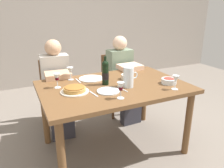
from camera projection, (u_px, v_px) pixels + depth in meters
ground_plane at (114, 147)px, 2.52m from camera, size 8.00×8.00×0.00m
back_wall at (57, 14)px, 4.30m from camera, size 8.00×0.10×2.80m
dining_table at (114, 93)px, 2.30m from camera, size 1.50×1.00×0.76m
wine_bottle at (105, 73)px, 2.25m from camera, size 0.07×0.07×0.30m
water_pitcher at (128, 78)px, 2.19m from camera, size 0.16×0.11×0.21m
baked_tart at (75, 89)px, 2.07m from camera, size 0.27×0.27×0.06m
salad_bowl at (169, 81)px, 2.31m from camera, size 0.16×0.16×0.07m
olive_bowl at (127, 76)px, 2.45m from camera, size 0.14×0.14×0.06m
wine_glass_left_diner at (70, 71)px, 2.41m from camera, size 0.07×0.07×0.14m
wine_glass_right_diner at (176, 80)px, 2.12m from camera, size 0.07×0.07×0.14m
wine_glass_centre at (57, 78)px, 2.16m from camera, size 0.07×0.07×0.15m
wine_glass_spare at (121, 87)px, 1.91m from camera, size 0.07×0.07×0.15m
dinner_plate_left_setting at (91, 79)px, 2.46m from camera, size 0.27×0.27×0.01m
dinner_plate_right_setting at (108, 91)px, 2.09m from camera, size 0.22×0.22×0.01m
fork_left_setting at (78, 81)px, 2.40m from camera, size 0.02×0.16×0.00m
knife_left_setting at (103, 77)px, 2.52m from camera, size 0.02×0.18×0.00m
knife_right_setting at (122, 89)px, 2.15m from camera, size 0.03×0.18×0.00m
spoon_right_setting at (94, 94)px, 2.03m from camera, size 0.03×0.16×0.00m
chair_left at (55, 88)px, 2.95m from camera, size 0.43×0.43×0.87m
diner_left at (57, 85)px, 2.71m from camera, size 0.36×0.52×1.16m
chair_right at (116, 80)px, 3.29m from camera, size 0.41×0.41×0.87m
diner_right at (123, 76)px, 3.05m from camera, size 0.35×0.51×1.16m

